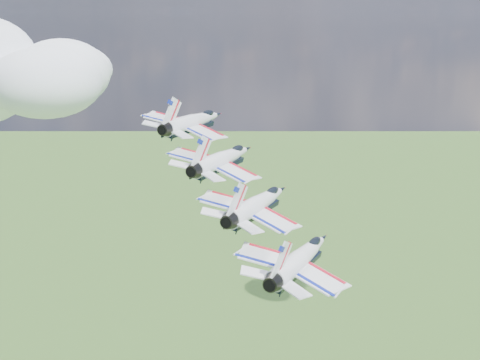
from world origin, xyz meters
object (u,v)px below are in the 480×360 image
at_px(jet_0, 194,121).
at_px(jet_3, 301,258).
at_px(jet_1, 223,159).
at_px(jet_2, 258,203).

distance_m(jet_0, jet_3, 31.91).
bearing_deg(jet_1, jet_3, -37.44).
distance_m(jet_1, jet_2, 10.64).
xyz_separation_m(jet_2, jet_3, (7.27, -6.88, -3.59)).
bearing_deg(jet_3, jet_0, 142.56).
bearing_deg(jet_0, jet_3, -37.44).
xyz_separation_m(jet_1, jet_2, (7.27, -6.88, -3.59)).
relative_size(jet_0, jet_2, 1.00).
relative_size(jet_0, jet_3, 1.00).
bearing_deg(jet_3, jet_2, 142.56).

